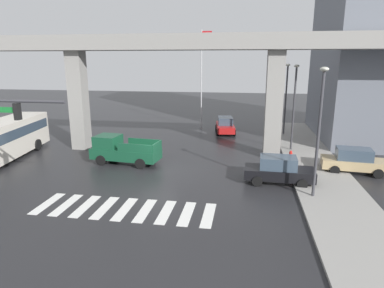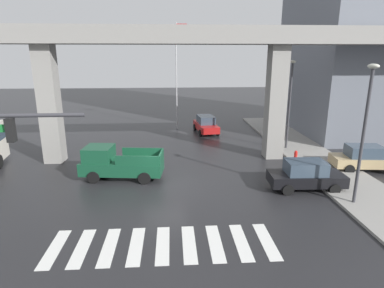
{
  "view_description": "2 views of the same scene",
  "coord_description": "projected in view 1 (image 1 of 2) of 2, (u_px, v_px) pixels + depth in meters",
  "views": [
    {
      "loc": [
        6.09,
        -21.93,
        7.56
      ],
      "look_at": [
        2.13,
        2.33,
        1.43
      ],
      "focal_mm": 31.48,
      "sensor_mm": 36.0,
      "label": 1
    },
    {
      "loc": [
        0.46,
        -18.29,
        7.64
      ],
      "look_at": [
        1.85,
        3.31,
        1.61
      ],
      "focal_mm": 30.06,
      "sensor_mm": 36.0,
      "label": 2
    }
  ],
  "objects": [
    {
      "name": "sedan_red",
      "position": [
        225.0,
        125.0,
        35.75
      ],
      "size": [
        2.38,
        4.49,
        1.72
      ],
      "color": "red",
      "rests_on": "ground"
    },
    {
      "name": "sidewalk_east",
      "position": [
        316.0,
        169.0,
        23.93
      ],
      "size": [
        4.0,
        36.0,
        0.15
      ],
      "primitive_type": "cube",
      "color": "gray",
      "rests_on": "ground"
    },
    {
      "name": "sedan_black",
      "position": [
        279.0,
        170.0,
        21.17
      ],
      "size": [
        4.36,
        2.08,
        1.72
      ],
      "color": "black",
      "rests_on": "ground"
    },
    {
      "name": "elevated_overpass",
      "position": [
        171.0,
        52.0,
        26.61
      ],
      "size": [
        50.33,
        2.46,
        9.54
      ],
      "color": "gray",
      "rests_on": "ground"
    },
    {
      "name": "street_lamp_far_north",
      "position": [
        286.0,
        91.0,
        33.82
      ],
      "size": [
        0.44,
        0.7,
        7.24
      ],
      "color": "#38383D",
      "rests_on": "ground"
    },
    {
      "name": "flagpole",
      "position": [
        202.0,
        73.0,
        36.95
      ],
      "size": [
        1.16,
        0.12,
        10.76
      ],
      "color": "silver",
      "rests_on": "ground"
    },
    {
      "name": "fire_hydrant",
      "position": [
        291.0,
        156.0,
        25.8
      ],
      "size": [
        0.24,
        0.24,
        0.85
      ],
      "color": "red",
      "rests_on": "ground"
    },
    {
      "name": "street_lamp_near_corner",
      "position": [
        320.0,
        118.0,
        17.89
      ],
      "size": [
        0.44,
        0.7,
        7.24
      ],
      "color": "#38383D",
      "rests_on": "ground"
    },
    {
      "name": "ground_plane",
      "position": [
        157.0,
        170.0,
        23.78
      ],
      "size": [
        120.0,
        120.0,
        0.0
      ],
      "primitive_type": "plane",
      "color": "#232326"
    },
    {
      "name": "pickup_truck",
      "position": [
        122.0,
        150.0,
        25.24
      ],
      "size": [
        5.28,
        2.5,
        2.08
      ],
      "color": "#14472D",
      "rests_on": "ground"
    },
    {
      "name": "street_lamp_mid_block",
      "position": [
        294.0,
        98.0,
        27.76
      ],
      "size": [
        0.44,
        0.7,
        7.24
      ],
      "color": "#38383D",
      "rests_on": "ground"
    },
    {
      "name": "sedan_tan",
      "position": [
        354.0,
        161.0,
        23.12
      ],
      "size": [
        4.46,
        2.31,
        1.72
      ],
      "color": "tan",
      "rests_on": "ground"
    },
    {
      "name": "city_bus",
      "position": [
        2.0,
        139.0,
        25.83
      ],
      "size": [
        4.01,
        11.05,
        2.99
      ],
      "color": "beige",
      "rests_on": "ground"
    },
    {
      "name": "crosswalk_stripes",
      "position": [
        125.0,
        209.0,
        17.58
      ],
      "size": [
        9.35,
        2.8,
        0.01
      ],
      "color": "silver",
      "rests_on": "ground"
    }
  ]
}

